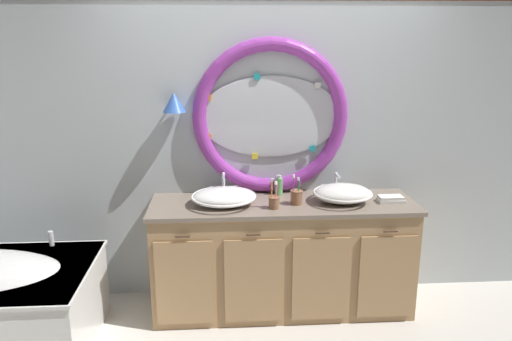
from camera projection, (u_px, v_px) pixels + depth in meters
name	position (u px, v px, depth m)	size (l,w,h in m)	color
ground_plane	(275.00, 326.00, 3.58)	(14.00, 14.00, 0.00)	silver
back_wall_assembly	(269.00, 132.00, 3.80)	(6.40, 0.26, 2.60)	silver
vanity_counter	(282.00, 255.00, 3.74)	(1.94, 0.60, 0.85)	tan
sink_basin_left	(224.00, 197.00, 3.56)	(0.47, 0.47, 0.12)	white
sink_basin_right	(343.00, 193.00, 3.61)	(0.43, 0.43, 0.13)	white
faucet_set_left	(224.00, 187.00, 3.78)	(0.21, 0.11, 0.18)	silver
faucet_set_right	(336.00, 185.00, 3.83)	(0.24, 0.14, 0.16)	silver
toothbrush_holder_left	(274.00, 201.00, 3.49)	(0.08, 0.08, 0.22)	#996647
toothbrush_holder_right	(296.00, 196.00, 3.57)	(0.09, 0.09, 0.22)	#996647
soap_dispenser	(279.00, 186.00, 3.80)	(0.06, 0.07, 0.16)	#6BAD66
folded_hand_towel	(391.00, 199.00, 3.63)	(0.19, 0.11, 0.05)	white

